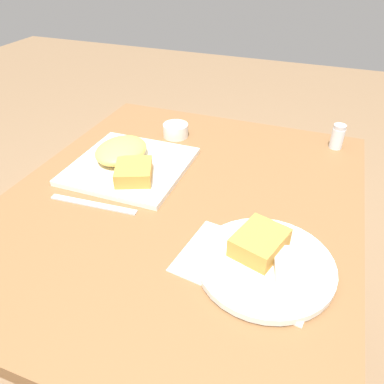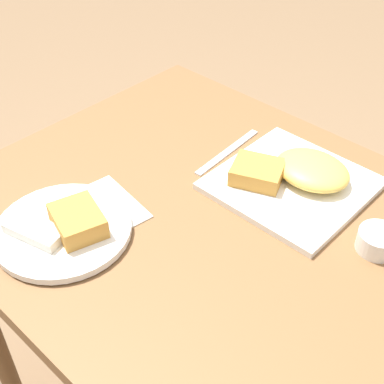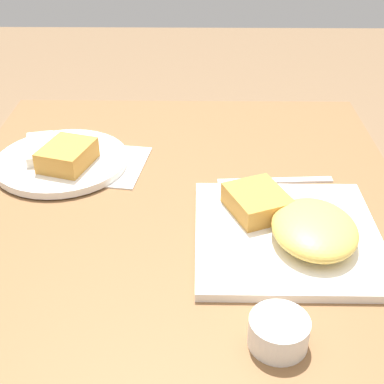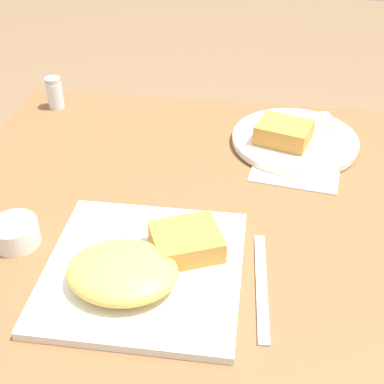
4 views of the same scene
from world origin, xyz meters
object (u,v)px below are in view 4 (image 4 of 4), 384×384
butter_knife (261,285)px  sauce_ramekin (15,232)px  plate_oval_far (293,137)px  salt_shaker (55,95)px  plate_square_near (142,267)px

butter_knife → sauce_ramekin: bearing=80.1°
plate_oval_far → sauce_ramekin: size_ratio=3.40×
salt_shaker → butter_knife: salt_shaker is taller
sauce_ramekin → salt_shaker: 0.47m
plate_square_near → salt_shaker: 0.60m
plate_square_near → salt_shaker: (-0.31, 0.51, 0.01)m
salt_shaker → butter_knife: (0.49, -0.51, -0.03)m
butter_knife → plate_oval_far: bearing=-10.6°
plate_oval_far → salt_shaker: salt_shaker is taller
salt_shaker → butter_knife: bearing=-46.1°
plate_square_near → sauce_ramekin: (-0.22, 0.05, -0.00)m
plate_square_near → plate_oval_far: bearing=61.4°
salt_shaker → sauce_ramekin: bearing=-78.3°
sauce_ramekin → salt_shaker: (-0.10, 0.46, 0.01)m
plate_square_near → plate_oval_far: size_ratio=1.13×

